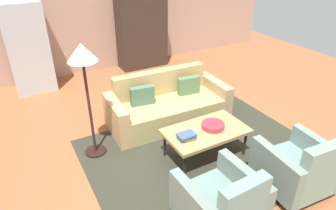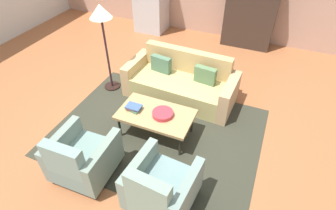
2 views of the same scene
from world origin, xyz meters
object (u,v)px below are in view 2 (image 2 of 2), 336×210
at_px(couch, 182,83).
at_px(book_stack, 134,108).
at_px(armchair_left, 81,160).
at_px(coffee_table, 156,115).
at_px(cabinet, 251,10).
at_px(floor_lamp, 102,20).
at_px(armchair_right, 160,189).
at_px(fruit_bowl, 163,114).

height_order(couch, book_stack, couch).
height_order(couch, armchair_left, armchair_left).
bearing_deg(coffee_table, armchair_left, -117.15).
bearing_deg(cabinet, couch, -106.06).
bearing_deg(book_stack, couch, 73.34).
bearing_deg(coffee_table, floor_lamp, 148.39).
relative_size(coffee_table, cabinet, 0.67).
xyz_separation_m(armchair_left, armchair_right, (1.19, 0.00, 0.00)).
relative_size(couch, cabinet, 1.19).
distance_m(couch, floor_lamp, 1.86).
distance_m(armchair_left, book_stack, 1.15).
bearing_deg(floor_lamp, cabinet, 53.74).
distance_m(cabinet, floor_lamp, 3.74).
bearing_deg(armchair_right, fruit_bowl, 116.72).
bearing_deg(armchair_right, couch, 108.81).
relative_size(armchair_left, floor_lamp, 0.51).
bearing_deg(armchair_left, coffee_table, 61.28).
relative_size(armchair_left, book_stack, 3.50).
relative_size(armchair_right, book_stack, 3.50).
xyz_separation_m(coffee_table, fruit_bowl, (0.12, 0.00, 0.07)).
height_order(couch, armchair_right, armchair_right).
xyz_separation_m(coffee_table, armchair_left, (-0.60, -1.17, -0.08)).
distance_m(armchair_right, floor_lamp, 3.07).
bearing_deg(armchair_left, floor_lamp, 110.33).
distance_m(coffee_table, armchair_left, 1.31).
relative_size(couch, coffee_table, 1.78).
height_order(fruit_bowl, floor_lamp, floor_lamp).
bearing_deg(cabinet, coffee_table, -101.33).
xyz_separation_m(armchair_right, floor_lamp, (-2.01, 2.04, 1.10)).
bearing_deg(armchair_left, book_stack, 76.70).
distance_m(armchair_right, cabinet, 5.06).
xyz_separation_m(book_stack, floor_lamp, (-1.05, 0.92, 0.95)).
height_order(couch, fruit_bowl, couch).
distance_m(book_stack, cabinet, 4.09).
relative_size(armchair_left, fruit_bowl, 2.63).
relative_size(armchair_left, cabinet, 0.49).
bearing_deg(floor_lamp, fruit_bowl, -29.52).
distance_m(couch, book_stack, 1.31).
xyz_separation_m(couch, fruit_bowl, (0.12, -1.19, 0.20)).
bearing_deg(floor_lamp, couch, 12.45).
bearing_deg(book_stack, cabinet, 73.75).
height_order(coffee_table, floor_lamp, floor_lamp).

